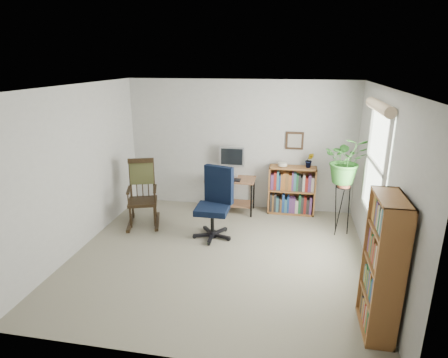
% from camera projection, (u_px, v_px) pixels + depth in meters
% --- Properties ---
extents(floor, '(4.20, 4.00, 0.00)m').
position_uv_depth(floor, '(219.00, 256.00, 5.45)').
color(floor, gray).
rests_on(floor, ground).
extents(ceiling, '(4.20, 4.00, 0.00)m').
position_uv_depth(ceiling, '(218.00, 87.00, 4.72)').
color(ceiling, silver).
rests_on(ceiling, ground).
extents(wall_back, '(4.20, 0.00, 2.40)m').
position_uv_depth(wall_back, '(240.00, 146.00, 6.96)').
color(wall_back, '#B6B6B1').
rests_on(wall_back, ground).
extents(wall_front, '(4.20, 0.00, 2.40)m').
position_uv_depth(wall_front, '(173.00, 246.00, 3.21)').
color(wall_front, '#B6B6B1').
rests_on(wall_front, ground).
extents(wall_left, '(0.00, 4.00, 2.40)m').
position_uv_depth(wall_left, '(78.00, 169.00, 5.45)').
color(wall_left, '#B6B6B1').
rests_on(wall_left, ground).
extents(wall_right, '(0.00, 4.00, 2.40)m').
position_uv_depth(wall_right, '(382.00, 186.00, 4.72)').
color(wall_right, '#B6B6B1').
rests_on(wall_right, ground).
extents(window, '(0.12, 1.20, 1.50)m').
position_uv_depth(window, '(376.00, 165.00, 4.95)').
color(window, white).
rests_on(window, wall_right).
extents(desk, '(0.90, 0.49, 0.65)m').
position_uv_depth(desk, '(230.00, 195.00, 6.96)').
color(desk, '#8B5C3D').
rests_on(desk, floor).
extents(monitor, '(0.46, 0.16, 0.56)m').
position_uv_depth(monitor, '(232.00, 162.00, 6.91)').
color(monitor, '#B7B8BC').
rests_on(monitor, desk).
extents(keyboard, '(0.40, 0.15, 0.02)m').
position_uv_depth(keyboard, '(229.00, 180.00, 6.75)').
color(keyboard, black).
rests_on(keyboard, desk).
extents(office_chair, '(0.78, 0.78, 1.15)m').
position_uv_depth(office_chair, '(212.00, 204.00, 5.85)').
color(office_chair, black).
rests_on(office_chair, floor).
extents(rocking_chair, '(0.88, 1.13, 1.15)m').
position_uv_depth(rocking_chair, '(142.00, 193.00, 6.33)').
color(rocking_chair, black).
rests_on(rocking_chair, floor).
extents(low_bookshelf, '(0.84, 0.28, 0.89)m').
position_uv_depth(low_bookshelf, '(292.00, 190.00, 6.84)').
color(low_bookshelf, '#985F31').
rests_on(low_bookshelf, floor).
extents(tall_bookshelf, '(0.28, 0.65, 1.49)m').
position_uv_depth(tall_bookshelf, '(383.00, 267.00, 3.75)').
color(tall_bookshelf, '#985F31').
rests_on(tall_bookshelf, floor).
extents(plant_stand, '(0.33, 0.33, 0.94)m').
position_uv_depth(plant_stand, '(342.00, 206.00, 6.03)').
color(plant_stand, black).
rests_on(plant_stand, floor).
extents(spider_plant, '(1.69, 1.88, 1.46)m').
position_uv_depth(spider_plant, '(349.00, 137.00, 5.69)').
color(spider_plant, '#2E7027').
rests_on(spider_plant, plant_stand).
extents(potted_plant_small, '(0.13, 0.24, 0.11)m').
position_uv_depth(potted_plant_small, '(309.00, 165.00, 6.65)').
color(potted_plant_small, '#2E7027').
rests_on(potted_plant_small, low_bookshelf).
extents(framed_picture, '(0.32, 0.04, 0.32)m').
position_uv_depth(framed_picture, '(295.00, 141.00, 6.71)').
color(framed_picture, black).
rests_on(framed_picture, wall_back).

